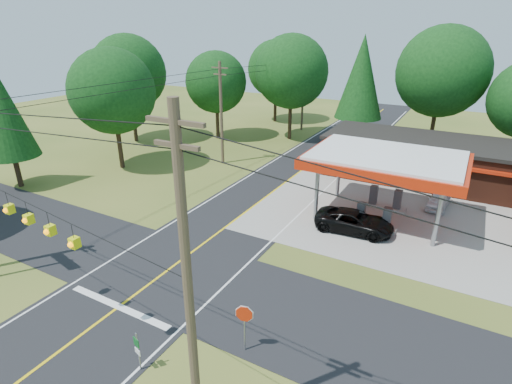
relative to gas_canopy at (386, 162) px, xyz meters
The scene contains 15 objects.
ground 16.38m from the gas_canopy, 124.70° to the right, with size 120.00×120.00×0.00m, color #495B20.
main_highway 16.37m from the gas_canopy, 124.70° to the right, with size 8.00×120.00×0.02m, color black.
cross_road 16.37m from the gas_canopy, 124.70° to the right, with size 70.00×7.00×0.02m, color black.
lane_center_yellow 16.37m from the gas_canopy, 124.70° to the right, with size 0.15×110.00×0.00m, color yellow.
gas_canopy is the anchor object (origin of this frame).
convenience_store 10.31m from the gas_canopy, 84.28° to the left, with size 16.40×7.55×3.80m.
utility_pole_near_right 20.13m from the gas_canopy, 94.29° to the right, with size 1.80×0.30×11.50m.
utility_pole_far_left 17.74m from the gas_canopy, 163.61° to the left, with size 1.80×0.30×10.00m.
utility_pole_north 26.92m from the gas_canopy, 125.17° to the left, with size 0.30×0.30×9.50m.
overhead_beacons 21.56m from the gas_canopy, 117.76° to the right, with size 17.04×2.04×1.03m.
treeline_backdrop 14.09m from the gas_canopy, 126.61° to the left, with size 70.27×51.59×13.30m.
suv_car 4.75m from the gas_canopy, 108.65° to the right, with size 5.24×5.24×1.45m, color black.
sedan_car 6.51m from the gas_canopy, 48.02° to the left, with size 3.50×3.50×1.19m, color white.
octagonal_stop_sign 16.33m from the gas_canopy, 97.12° to the right, with size 0.81×0.26×2.38m.
route_sign_post 19.97m from the gas_canopy, 105.29° to the right, with size 0.38×0.14×1.90m.
Camera 1 is at (13.91, -14.46, 13.07)m, focal length 28.00 mm.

